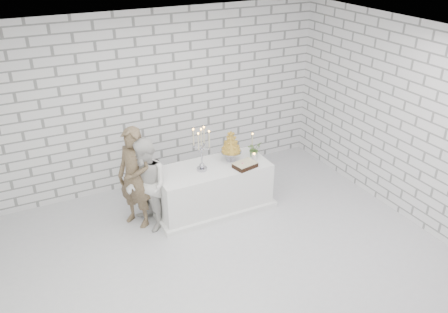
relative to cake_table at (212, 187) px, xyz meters
The scene contains 14 objects.
ground 1.33m from the cake_table, 107.95° to the right, with size 6.00×5.00×0.01m, color silver.
ceiling 2.92m from the cake_table, 107.95° to the right, with size 6.00×5.00×0.01m, color white.
wall_back 1.75m from the cake_table, 107.00° to the left, with size 6.00×0.01×3.00m, color white.
wall_front 3.90m from the cake_table, 96.04° to the right, with size 6.00×0.01×3.00m, color white.
wall_right 3.09m from the cake_table, 24.96° to the right, with size 0.01×5.00×3.00m, color white.
cake_table is the anchor object (origin of this frame).
groom 1.29m from the cake_table, behind, with size 0.58×0.38×1.59m, color brown.
bride 1.15m from the cake_table, behind, with size 0.70×0.55×1.45m, color silver.
candelabra 0.75m from the cake_table, behind, with size 0.28×0.28×0.70m, color #A5A4AE, non-canonical shape.
croquembouche 0.73m from the cake_table, ahead, with size 0.34×0.34×0.52m, color olive, non-canonical shape.
chocolate_cake 0.66m from the cake_table, 29.07° to the right, with size 0.34×0.24×0.08m, color black.
pillar_candle 0.82m from the cake_table, ahead, with size 0.08×0.08×0.12m, color white.
extra_taper 1.00m from the cake_table, 12.59° to the left, with size 0.06×0.06×0.32m, color beige.
flowers 0.92m from the cake_table, ahead, with size 0.22×0.19×0.25m, color #456D3B.
Camera 1 is at (-2.30, -4.58, 4.13)m, focal length 36.96 mm.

